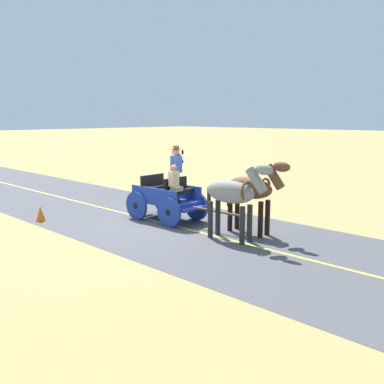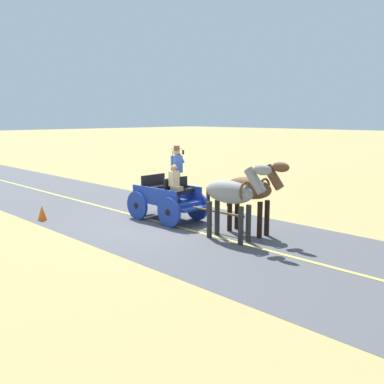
{
  "view_description": "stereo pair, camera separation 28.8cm",
  "coord_description": "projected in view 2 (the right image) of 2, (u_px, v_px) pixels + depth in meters",
  "views": [
    {
      "loc": [
        9.2,
        10.28,
        3.44
      ],
      "look_at": [
        -0.41,
        0.97,
        1.1
      ],
      "focal_mm": 40.48,
      "sensor_mm": 36.0,
      "label": 1
    },
    {
      "loc": [
        9.0,
        10.48,
        3.44
      ],
      "look_at": [
        -0.41,
        0.97,
        1.1
      ],
      "focal_mm": 40.48,
      "sensor_mm": 36.0,
      "label": 2
    }
  ],
  "objects": [
    {
      "name": "ground_plane",
      "position": [
        162.0,
        223.0,
        14.17
      ],
      "size": [
        200.0,
        200.0,
        0.0
      ],
      "primitive_type": "plane",
      "color": "tan"
    },
    {
      "name": "road_surface",
      "position": [
        162.0,
        223.0,
        14.17
      ],
      "size": [
        6.02,
        160.0,
        0.01
      ],
      "primitive_type": "cube",
      "color": "#4C4C51",
      "rests_on": "ground"
    },
    {
      "name": "road_centre_stripe",
      "position": [
        162.0,
        223.0,
        14.17
      ],
      "size": [
        0.12,
        160.0,
        0.0
      ],
      "primitive_type": "cube",
      "color": "#DBCC4C",
      "rests_on": "road_surface"
    },
    {
      "name": "horse_drawn_carriage",
      "position": [
        169.0,
        196.0,
        14.41
      ],
      "size": [
        1.49,
        4.51,
        2.5
      ],
      "color": "#1E3899",
      "rests_on": "ground"
    },
    {
      "name": "horse_near_side",
      "position": [
        252.0,
        190.0,
        12.62
      ],
      "size": [
        0.61,
        2.13,
        2.21
      ],
      "color": "brown",
      "rests_on": "ground"
    },
    {
      "name": "horse_off_side",
      "position": [
        232.0,
        194.0,
        11.95
      ],
      "size": [
        0.67,
        2.14,
        2.21
      ],
      "color": "gray",
      "rests_on": "ground"
    },
    {
      "name": "traffic_cone",
      "position": [
        42.0,
        213.0,
        14.49
      ],
      "size": [
        0.32,
        0.32,
        0.5
      ],
      "primitive_type": "cone",
      "color": "orange",
      "rests_on": "ground"
    }
  ]
}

